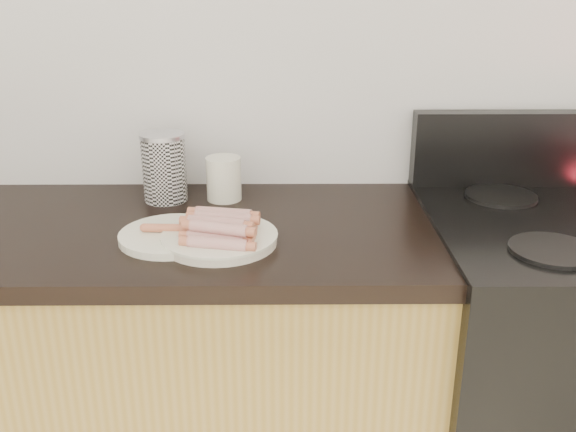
{
  "coord_description": "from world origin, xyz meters",
  "views": [
    {
      "loc": [
        0.05,
        0.3,
        1.45
      ],
      "look_at": [
        0.06,
        1.62,
        0.95
      ],
      "focal_mm": 40.0,
      "sensor_mm": 36.0,
      "label": 1
    }
  ],
  "objects_px": {
    "stove": "(567,387)",
    "mug": "(224,179)",
    "side_plate": "(172,236)",
    "canister": "(164,167)",
    "main_plate": "(220,240)"
  },
  "relations": [
    {
      "from": "stove",
      "to": "main_plate",
      "type": "distance_m",
      "value": 0.98
    },
    {
      "from": "main_plate",
      "to": "mug",
      "type": "bearing_deg",
      "value": 92.75
    },
    {
      "from": "side_plate",
      "to": "canister",
      "type": "xyz_separation_m",
      "value": [
        -0.06,
        0.26,
        0.08
      ]
    },
    {
      "from": "stove",
      "to": "mug",
      "type": "bearing_deg",
      "value": 167.31
    },
    {
      "from": "stove",
      "to": "canister",
      "type": "xyz_separation_m",
      "value": [
        -1.03,
        0.19,
        0.53
      ]
    },
    {
      "from": "main_plate",
      "to": "side_plate",
      "type": "distance_m",
      "value": 0.11
    },
    {
      "from": "stove",
      "to": "mug",
      "type": "xyz_separation_m",
      "value": [
        -0.88,
        0.2,
        0.5
      ]
    },
    {
      "from": "stove",
      "to": "mug",
      "type": "distance_m",
      "value": 1.03
    },
    {
      "from": "stove",
      "to": "main_plate",
      "type": "xyz_separation_m",
      "value": [
        -0.87,
        -0.09,
        0.45
      ]
    },
    {
      "from": "side_plate",
      "to": "canister",
      "type": "relative_size",
      "value": 1.33
    },
    {
      "from": "main_plate",
      "to": "side_plate",
      "type": "relative_size",
      "value": 1.06
    },
    {
      "from": "side_plate",
      "to": "canister",
      "type": "height_order",
      "value": "canister"
    },
    {
      "from": "mug",
      "to": "side_plate",
      "type": "bearing_deg",
      "value": -109.22
    },
    {
      "from": "stove",
      "to": "side_plate",
      "type": "bearing_deg",
      "value": -176.04
    },
    {
      "from": "main_plate",
      "to": "mug",
      "type": "xyz_separation_m",
      "value": [
        -0.01,
        0.29,
        0.05
      ]
    }
  ]
}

